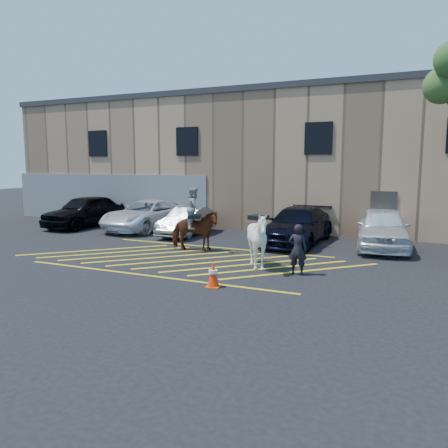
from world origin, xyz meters
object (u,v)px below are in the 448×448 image
at_px(car_silver_sedan, 187,221).
at_px(handler, 298,249).
at_px(car_blue_suv, 297,226).
at_px(mounted_bay, 194,225).
at_px(car_black_suv, 85,211).
at_px(traffic_cone, 213,274).
at_px(saddled_white, 258,240).
at_px(car_white_suv, 382,228).
at_px(car_white_pickup, 147,215).

relative_size(car_silver_sedan, handler, 2.54).
relative_size(car_blue_suv, mounted_bay, 2.11).
bearing_deg(handler, car_black_suv, -24.42).
height_order(car_black_suv, mounted_bay, mounted_bay).
bearing_deg(mounted_bay, traffic_cone, -56.29).
xyz_separation_m(car_black_suv, mounted_bay, (8.59, -3.49, 0.16)).
bearing_deg(saddled_white, handler, -9.61).
xyz_separation_m(mounted_bay, saddled_white, (3.29, -1.76, -0.06)).
height_order(car_black_suv, car_blue_suv, car_black_suv).
bearing_deg(car_white_suv, mounted_bay, -158.97).
xyz_separation_m(car_silver_sedan, traffic_cone, (5.03, -7.62, -0.30)).
bearing_deg(car_white_suv, handler, -117.10).
relative_size(car_black_suv, handler, 3.19).
distance_m(handler, mounted_bay, 5.09).
relative_size(handler, mounted_bay, 0.63).
bearing_deg(car_black_suv, saddled_white, -21.49).
xyz_separation_m(car_white_suv, traffic_cone, (-3.83, -7.89, -0.46)).
bearing_deg(car_silver_sedan, car_blue_suv, -2.69).
distance_m(car_black_suv, saddled_white, 12.99).
height_order(car_black_suv, car_silver_sedan, car_black_suv).
height_order(car_blue_suv, handler, handler).
bearing_deg(car_white_pickup, traffic_cone, -41.69).
distance_m(car_silver_sedan, mounted_bay, 3.94).
bearing_deg(mounted_bay, handler, -23.16).
distance_m(car_black_suv, handler, 14.35).
bearing_deg(car_white_pickup, handler, -26.80).
xyz_separation_m(car_black_suv, car_white_suv, (15.31, 0.06, -0.04)).
bearing_deg(car_silver_sedan, saddled_white, -45.69).
bearing_deg(car_black_suv, mounted_bay, -19.75).
bearing_deg(car_silver_sedan, handler, -40.59).
xyz_separation_m(car_black_suv, handler, (13.26, -5.49, -0.07)).
distance_m(car_white_suv, traffic_cone, 8.78).
bearing_deg(car_white_suv, saddled_white, -129.63).
relative_size(car_blue_suv, saddled_white, 2.63).
relative_size(handler, traffic_cone, 2.17).
xyz_separation_m(car_white_pickup, car_white_suv, (11.60, -0.41, 0.06)).
distance_m(car_silver_sedan, car_blue_suv, 5.42).
relative_size(car_white_suv, traffic_cone, 6.66).
bearing_deg(traffic_cone, mounted_bay, 123.71).
bearing_deg(car_blue_suv, saddled_white, -87.64).
xyz_separation_m(car_white_suv, mounted_bay, (-6.72, -3.56, 0.19)).
distance_m(mounted_bay, traffic_cone, 5.24).
bearing_deg(traffic_cone, car_blue_suv, 87.11).
height_order(car_silver_sedan, saddled_white, saddled_white).
bearing_deg(car_blue_suv, car_silver_sedan, -177.77).
height_order(car_white_suv, traffic_cone, car_white_suv).
xyz_separation_m(car_black_suv, traffic_cone, (11.48, -7.82, -0.50)).
bearing_deg(car_silver_sedan, traffic_cone, -59.34).
distance_m(car_white_suv, saddled_white, 6.33).
height_order(car_blue_suv, car_white_suv, car_white_suv).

